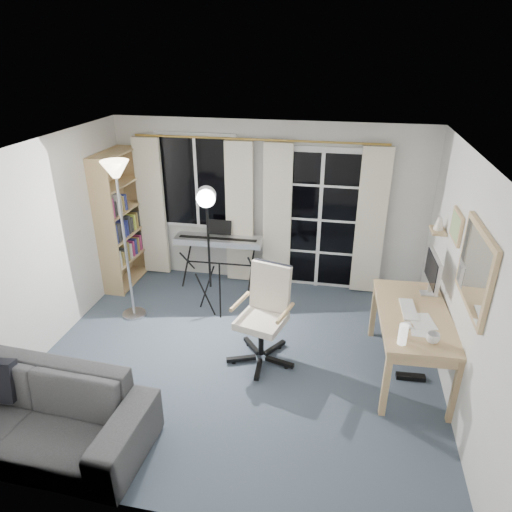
{
  "coord_description": "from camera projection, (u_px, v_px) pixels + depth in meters",
  "views": [
    {
      "loc": [
        1.04,
        -4.18,
        3.33
      ],
      "look_at": [
        0.14,
        0.35,
        1.16
      ],
      "focal_mm": 32.0,
      "sensor_mm": 36.0,
      "label": 1
    }
  ],
  "objects": [
    {
      "name": "floor",
      "position": [
        238.0,
        358.0,
        5.31
      ],
      "size": [
        4.5,
        4.0,
        0.02
      ],
      "primitive_type": "cube",
      "color": "#384251",
      "rests_on": "ground"
    },
    {
      "name": "window",
      "position": [
        197.0,
        182.0,
        6.61
      ],
      "size": [
        1.2,
        0.08,
        1.4
      ],
      "color": "white",
      "rests_on": "floor"
    },
    {
      "name": "french_door",
      "position": [
        320.0,
        221.0,
        6.5
      ],
      "size": [
        1.32,
        0.09,
        2.11
      ],
      "color": "white",
      "rests_on": "floor"
    },
    {
      "name": "curtains",
      "position": [
        257.0,
        214.0,
        6.54
      ],
      "size": [
        3.6,
        0.07,
        2.13
      ],
      "color": "gold",
      "rests_on": "floor"
    },
    {
      "name": "bookshelf",
      "position": [
        118.0,
        224.0,
        6.62
      ],
      "size": [
        0.33,
        0.93,
        1.99
      ],
      "rotation": [
        0.0,
        0.0,
        -0.02
      ],
      "color": "tan",
      "rests_on": "floor"
    },
    {
      "name": "torchiere_lamp",
      "position": [
        119.0,
        195.0,
        5.43
      ],
      "size": [
        0.35,
        0.35,
        2.09
      ],
      "rotation": [
        0.0,
        0.0,
        0.04
      ],
      "color": "#B2B2B7",
      "rests_on": "floor"
    },
    {
      "name": "keyboard_piano",
      "position": [
        219.0,
        241.0,
        6.64
      ],
      "size": [
        1.29,
        0.65,
        0.93
      ],
      "rotation": [
        0.0,
        0.0,
        0.03
      ],
      "color": "black",
      "rests_on": "floor"
    },
    {
      "name": "studio_light",
      "position": [
        207.0,
        213.0,
        5.53
      ],
      "size": [
        0.38,
        0.39,
        1.82
      ],
      "rotation": [
        0.0,
        0.0,
        0.25
      ],
      "color": "black",
      "rests_on": "floor"
    },
    {
      "name": "office_chair",
      "position": [
        266.0,
        305.0,
        5.1
      ],
      "size": [
        0.78,
        0.78,
        1.13
      ],
      "rotation": [
        0.0,
        0.0,
        -0.26
      ],
      "color": "black",
      "rests_on": "floor"
    },
    {
      "name": "desk",
      "position": [
        413.0,
        321.0,
        4.79
      ],
      "size": [
        0.79,
        1.47,
        0.77
      ],
      "rotation": [
        0.0,
        0.0,
        0.05
      ],
      "color": "tan",
      "rests_on": "floor"
    },
    {
      "name": "monitor",
      "position": [
        433.0,
        271.0,
        4.99
      ],
      "size": [
        0.19,
        0.56,
        0.48
      ],
      "rotation": [
        0.0,
        0.0,
        0.05
      ],
      "color": "silver",
      "rests_on": "desk"
    },
    {
      "name": "desk_clutter",
      "position": [
        409.0,
        339.0,
        4.62
      ],
      "size": [
        0.43,
        0.89,
        0.98
      ],
      "rotation": [
        0.0,
        0.0,
        0.05
      ],
      "color": "white",
      "rests_on": "desk"
    },
    {
      "name": "mug",
      "position": [
        433.0,
        337.0,
        4.26
      ],
      "size": [
        0.13,
        0.11,
        0.13
      ],
      "primitive_type": "imported",
      "rotation": [
        0.0,
        0.0,
        0.05
      ],
      "color": "silver",
      "rests_on": "desk"
    },
    {
      "name": "wall_mirror",
      "position": [
        475.0,
        269.0,
        3.95
      ],
      "size": [
        0.04,
        0.94,
        0.74
      ],
      "color": "tan",
      "rests_on": "floor"
    },
    {
      "name": "framed_print",
      "position": [
        457.0,
        226.0,
        4.73
      ],
      "size": [
        0.03,
        0.42,
        0.32
      ],
      "color": "tan",
      "rests_on": "floor"
    },
    {
      "name": "wall_shelf",
      "position": [
        439.0,
        226.0,
        5.27
      ],
      "size": [
        0.16,
        0.3,
        0.18
      ],
      "color": "tan",
      "rests_on": "floor"
    },
    {
      "name": "sofa",
      "position": [
        19.0,
        401.0,
        4.03
      ],
      "size": [
        2.34,
        0.79,
        0.9
      ],
      "rotation": [
        0.0,
        0.0,
        -0.05
      ],
      "color": "#2D2D30",
      "rests_on": "floor"
    }
  ]
}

